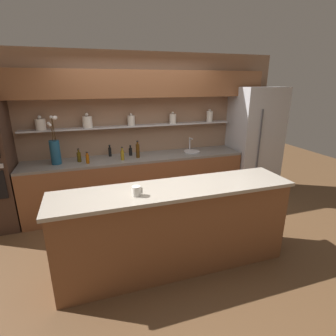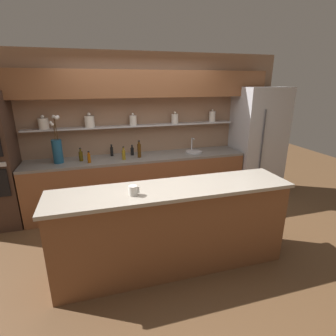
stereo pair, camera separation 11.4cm
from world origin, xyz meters
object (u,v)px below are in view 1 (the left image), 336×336
at_px(bottle_oil_0, 122,155).
at_px(coffee_mug, 136,191).
at_px(bottle_oil_4, 79,157).
at_px(flower_vase, 55,150).
at_px(sink_fixture, 192,151).
at_px(bottle_spirit_3, 138,150).
at_px(bottle_sauce_1, 130,151).
at_px(bottle_sauce_2, 110,151).
at_px(refrigerator, 254,142).
at_px(bottle_sauce_5, 87,159).

distance_m(bottle_oil_0, coffee_mug, 1.67).
bearing_deg(bottle_oil_0, bottle_oil_4, 170.50).
bearing_deg(coffee_mug, bottle_oil_0, 86.21).
height_order(flower_vase, sink_fixture, flower_vase).
relative_size(flower_vase, bottle_spirit_3, 2.57).
distance_m(bottle_sauce_1, bottle_spirit_3, 0.20).
xyz_separation_m(bottle_oil_0, bottle_sauce_2, (-0.17, 0.28, -0.00)).
relative_size(bottle_oil_0, bottle_sauce_1, 1.21).
xyz_separation_m(bottle_sauce_1, bottle_oil_4, (-0.84, -0.12, 0.01)).
relative_size(bottle_sauce_2, coffee_mug, 1.78).
bearing_deg(flower_vase, sink_fixture, 0.20).
height_order(bottle_oil_0, bottle_sauce_1, bottle_oil_0).
height_order(refrigerator, bottle_spirit_3, refrigerator).
bearing_deg(bottle_sauce_1, bottle_spirit_3, -62.70).
relative_size(bottle_sauce_2, bottle_spirit_3, 0.69).
distance_m(bottle_sauce_1, coffee_mug, 1.92).
distance_m(bottle_oil_0, bottle_spirit_3, 0.27).
xyz_separation_m(bottle_spirit_3, bottle_sauce_5, (-0.81, -0.08, -0.05)).
relative_size(bottle_spirit_3, bottle_sauce_5, 1.56).
bearing_deg(bottle_oil_0, coffee_mug, -93.79).
height_order(sink_fixture, coffee_mug, sink_fixture).
xyz_separation_m(refrigerator, coffee_mug, (-2.63, -1.73, 0.05)).
relative_size(flower_vase, bottle_oil_0, 3.41).
bearing_deg(sink_fixture, bottle_sauce_2, 173.14).
bearing_deg(bottle_sauce_5, coffee_mug, -75.32).
distance_m(bottle_oil_0, bottle_sauce_1, 0.29).
bearing_deg(coffee_mug, bottle_sauce_1, 81.50).
relative_size(bottle_oil_4, bottle_sauce_5, 1.17).
bearing_deg(bottle_spirit_3, bottle_sauce_1, 117.30).
xyz_separation_m(bottle_oil_0, bottle_oil_4, (-0.66, 0.11, -0.00)).
xyz_separation_m(refrigerator, bottle_oil_4, (-3.18, 0.05, -0.02)).
distance_m(refrigerator, flower_vase, 3.51).
distance_m(flower_vase, coffee_mug, 1.98).
xyz_separation_m(refrigerator, bottle_spirit_3, (-2.25, -0.01, 0.02)).
relative_size(sink_fixture, bottle_oil_0, 1.36).
height_order(flower_vase, bottle_oil_4, flower_vase).
xyz_separation_m(bottle_sauce_1, coffee_mug, (-0.28, -1.90, 0.08)).
bearing_deg(coffee_mug, bottle_spirit_3, 77.71).
bearing_deg(bottle_oil_0, flower_vase, 174.01).
relative_size(bottle_sauce_2, bottle_oil_4, 0.92).
xyz_separation_m(flower_vase, coffee_mug, (0.88, -1.77, -0.08)).
bearing_deg(refrigerator, bottle_sauce_2, 175.31).
relative_size(sink_fixture, coffee_mug, 2.64).
xyz_separation_m(flower_vase, bottle_spirit_3, (1.26, -0.05, -0.10)).
xyz_separation_m(bottle_oil_0, bottle_spirit_3, (0.26, 0.06, 0.04)).
relative_size(bottle_sauce_1, bottle_sauce_5, 0.97).
bearing_deg(bottle_sauce_2, bottle_sauce_5, -140.87).
bearing_deg(bottle_spirit_3, sink_fixture, 3.18).
distance_m(bottle_sauce_2, bottle_sauce_5, 0.48).
height_order(refrigerator, bottle_oil_4, refrigerator).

